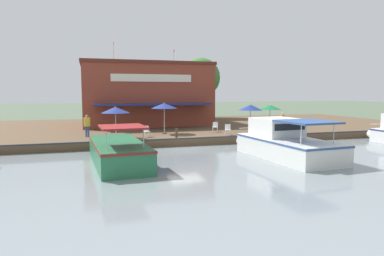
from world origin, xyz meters
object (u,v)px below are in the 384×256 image
person_mid_patio (87,123)px  cafe_chair_beside_entrance (146,131)px  waterfront_restaurant (145,94)px  motorboat_outer_channel (280,142)px  cafe_chair_mid_patio (215,126)px  patio_umbrella_back_row (115,110)px  cafe_chair_back_row_seat (228,129)px  patio_umbrella_mid_patio_left (270,107)px  mooring_post (176,134)px  tree_upstream_bank (200,79)px  patio_umbrella_mid_patio_right (164,106)px  motorboat_nearest_quay (116,150)px  person_at_quay_edge (283,120)px  patio_umbrella_far_corner (250,107)px

person_mid_patio → cafe_chair_beside_entrance: bearing=73.0°
waterfront_restaurant → motorboat_outer_channel: waterfront_restaurant is taller
cafe_chair_mid_patio → motorboat_outer_channel: motorboat_outer_channel is taller
patio_umbrella_back_row → cafe_chair_back_row_seat: bearing=85.1°
motorboat_outer_channel → waterfront_restaurant: bearing=-163.5°
waterfront_restaurant → patio_umbrella_mid_patio_left: waterfront_restaurant is taller
person_mid_patio → cafe_chair_back_row_seat: bearing=79.6°
person_mid_patio → mooring_post: bearing=63.9°
cafe_chair_mid_patio → mooring_post: bearing=-51.8°
motorboat_outer_channel → tree_upstream_bank: tree_upstream_bank is taller
motorboat_outer_channel → patio_umbrella_back_row: bearing=-128.3°
patio_umbrella_mid_patio_right → motorboat_nearest_quay: 9.37m
cafe_chair_beside_entrance → cafe_chair_back_row_seat: (0.66, 6.44, 0.00)m
cafe_chair_beside_entrance → person_at_quay_edge: 11.98m
patio_umbrella_far_corner → motorboat_outer_channel: bearing=-13.7°
patio_umbrella_back_row → cafe_chair_beside_entrance: 2.79m
patio_umbrella_back_row → patio_umbrella_mid_patio_right: size_ratio=0.92×
cafe_chair_mid_patio → cafe_chair_back_row_seat: same height
waterfront_restaurant → patio_umbrella_mid_patio_left: 13.44m
person_mid_patio → tree_upstream_bank: tree_upstream_bank is taller
patio_umbrella_mid_patio_right → cafe_chair_mid_patio: patio_umbrella_mid_patio_right is taller
waterfront_restaurant → person_at_quay_edge: (10.77, 10.29, -2.20)m
patio_umbrella_mid_patio_left → patio_umbrella_mid_patio_right: patio_umbrella_mid_patio_right is taller
person_at_quay_edge → motorboat_outer_channel: motorboat_outer_channel is taller
mooring_post → motorboat_nearest_quay: bearing=-46.2°
patio_umbrella_far_corner → patio_umbrella_back_row: bearing=-87.3°
patio_umbrella_mid_patio_right → person_at_quay_edge: bearing=81.8°
waterfront_restaurant → patio_umbrella_far_corner: waterfront_restaurant is taller
cafe_chair_beside_entrance → person_mid_patio: size_ratio=0.50×
waterfront_restaurant → cafe_chair_mid_patio: 10.77m
patio_umbrella_mid_patio_left → cafe_chair_back_row_seat: patio_umbrella_mid_patio_left is taller
patio_umbrella_mid_patio_left → motorboat_nearest_quay: size_ratio=0.27×
waterfront_restaurant → patio_umbrella_mid_patio_right: 9.34m
patio_umbrella_mid_patio_right → cafe_chair_beside_entrance: (1.71, -1.77, -1.82)m
cafe_chair_back_row_seat → mooring_post: (1.09, -4.51, -0.08)m
cafe_chair_beside_entrance → mooring_post: size_ratio=1.10×
patio_umbrella_mid_patio_right → person_mid_patio: 6.23m
patio_umbrella_far_corner → patio_umbrella_mid_patio_left: patio_umbrella_far_corner is taller
motorboat_outer_channel → mooring_post: 7.62m
patio_umbrella_far_corner → person_mid_patio: 13.43m
waterfront_restaurant → patio_umbrella_mid_patio_left: size_ratio=5.76×
person_at_quay_edge → person_mid_patio: (-1.09, -16.29, 0.04)m
motorboat_outer_channel → tree_upstream_bank: bearing=173.4°
patio_umbrella_back_row → cafe_chair_mid_patio: size_ratio=2.78×
patio_umbrella_far_corner → cafe_chair_beside_entrance: (0.63, -9.05, -1.64)m
person_mid_patio → patio_umbrella_mid_patio_left: bearing=93.8°
person_at_quay_edge → tree_upstream_bank: 17.72m
tree_upstream_bank → motorboat_outer_channel: bearing=-6.6°
patio_umbrella_back_row → cafe_chair_back_row_seat: patio_umbrella_back_row is taller
patio_umbrella_mid_patio_right → cafe_chair_mid_patio: size_ratio=3.01×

